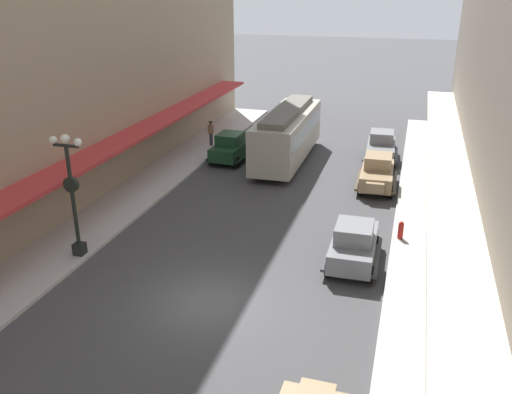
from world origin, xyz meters
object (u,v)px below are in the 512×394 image
object	(u,v)px
pedestrian_0	(211,133)
fire_hydrant	(401,230)
parked_car_0	(377,172)
parked_car_3	(381,146)
lamp_post_with_clock	(72,191)
parked_car_1	(354,242)
parked_car_2	(231,146)
streetcar	(287,132)
pedestrian_1	(443,308)

from	to	relation	value
pedestrian_0	fire_hydrant	bearing A→B (deg)	-40.81
parked_car_0	fire_hydrant	xyz separation A→B (m)	(1.59, -6.56, -0.38)
parked_car_3	lamp_post_with_clock	xyz separation A→B (m)	(-10.97, -17.08, 2.04)
parked_car_0	parked_car_1	xyz separation A→B (m)	(-0.18, -9.17, 0.00)
lamp_post_with_clock	parked_car_3	bearing A→B (deg)	57.28
pedestrian_0	parked_car_2	bearing A→B (deg)	-46.14
streetcar	fire_hydrant	size ratio (longest dim) A/B	11.72
parked_car_2	parked_car_3	size ratio (longest dim) A/B	1.00
parked_car_3	lamp_post_with_clock	size ratio (longest dim) A/B	0.84
parked_car_3	lamp_post_with_clock	distance (m)	20.40
parked_car_1	parked_car_2	size ratio (longest dim) A/B	0.99
streetcar	fire_hydrant	xyz separation A→B (m)	(7.48, -9.81, -1.34)
lamp_post_with_clock	pedestrian_1	world-z (taller)	lamp_post_with_clock
pedestrian_0	pedestrian_1	world-z (taller)	same
parked_car_1	lamp_post_with_clock	bearing A→B (deg)	-166.27
parked_car_0	parked_car_2	bearing A→B (deg)	165.15
parked_car_0	fire_hydrant	bearing A→B (deg)	-76.41
lamp_post_with_clock	pedestrian_1	distance (m)	14.52
streetcar	pedestrian_0	world-z (taller)	streetcar
parked_car_3	pedestrian_0	distance (m)	11.46
streetcar	fire_hydrant	distance (m)	12.41
parked_car_1	pedestrian_1	size ratio (longest dim) A/B	2.56
streetcar	parked_car_3	bearing A→B (deg)	19.06
pedestrian_1	parked_car_2	bearing A→B (deg)	128.45
parked_car_2	pedestrian_1	bearing A→B (deg)	-51.55
streetcar	pedestrian_1	distance (m)	18.86
parked_car_1	lamp_post_with_clock	size ratio (longest dim) A/B	0.83
parked_car_2	streetcar	bearing A→B (deg)	12.57
parked_car_0	parked_car_1	world-z (taller)	same
parked_car_3	pedestrian_0	xyz separation A→B (m)	(-11.46, -0.35, 0.07)
parked_car_0	pedestrian_1	bearing A→B (deg)	-76.63
lamp_post_with_clock	fire_hydrant	bearing A→B (deg)	22.57
parked_car_3	streetcar	bearing A→B (deg)	-160.94
parked_car_0	fire_hydrant	size ratio (longest dim) A/B	5.24
parked_car_0	pedestrian_1	size ratio (longest dim) A/B	2.57
parked_car_1	pedestrian_0	bearing A→B (deg)	129.25
parked_car_3	pedestrian_0	world-z (taller)	parked_car_3
parked_car_2	lamp_post_with_clock	xyz separation A→B (m)	(-1.81, -14.34, 2.04)
parked_car_0	parked_car_3	distance (m)	5.22
lamp_post_with_clock	fire_hydrant	xyz separation A→B (m)	(12.75, 5.30, -2.42)
parked_car_0	parked_car_2	xyz separation A→B (m)	(-9.35, 2.48, 0.00)
parked_car_1	pedestrian_1	world-z (taller)	parked_car_1
pedestrian_1	parked_car_1	bearing A→B (deg)	129.11
pedestrian_0	lamp_post_with_clock	bearing A→B (deg)	-88.34
parked_car_1	streetcar	size ratio (longest dim) A/B	0.44
pedestrian_0	streetcar	bearing A→B (deg)	-15.72
parked_car_1	pedestrian_0	size ratio (longest dim) A/B	2.56
parked_car_0	streetcar	bearing A→B (deg)	151.13
pedestrian_1	streetcar	bearing A→B (deg)	118.71
parked_car_2	fire_hydrant	xyz separation A→B (m)	(10.94, -9.04, -0.38)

